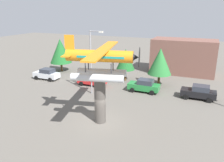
{
  "coord_description": "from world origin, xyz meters",
  "views": [
    {
      "loc": [
        8.95,
        -18.15,
        10.71
      ],
      "look_at": [
        0.0,
        3.0,
        3.39
      ],
      "focal_mm": 35.99,
      "sensor_mm": 36.0,
      "label": 1
    }
  ],
  "objects_px": {
    "tree_east": "(126,59)",
    "floatplane_monument": "(101,61)",
    "car_far_green": "(144,86)",
    "tree_west": "(60,51)",
    "car_near_silver": "(47,74)",
    "car_mid_red": "(92,80)",
    "car_distant_black": "(199,92)",
    "tree_center_back": "(160,61)",
    "storefront_building": "(183,56)",
    "display_pedestal": "(100,101)",
    "streetlight_primary": "(92,58)"
  },
  "relations": [
    {
      "from": "car_distant_black",
      "to": "car_near_silver",
      "type": "bearing_deg",
      "value": 1.66
    },
    {
      "from": "car_near_silver",
      "to": "car_mid_red",
      "type": "xyz_separation_m",
      "value": [
        8.16,
        0.17,
        0.0
      ]
    },
    {
      "from": "car_mid_red",
      "to": "tree_east",
      "type": "xyz_separation_m",
      "value": [
        3.65,
        4.14,
        2.5
      ]
    },
    {
      "from": "car_mid_red",
      "to": "tree_center_back",
      "type": "distance_m",
      "value": 10.14
    },
    {
      "from": "car_near_silver",
      "to": "tree_center_back",
      "type": "relative_size",
      "value": 0.76
    },
    {
      "from": "car_distant_black",
      "to": "tree_center_back",
      "type": "height_order",
      "value": "tree_center_back"
    },
    {
      "from": "streetlight_primary",
      "to": "tree_east",
      "type": "height_order",
      "value": "streetlight_primary"
    },
    {
      "from": "streetlight_primary",
      "to": "car_near_silver",
      "type": "bearing_deg",
      "value": 163.74
    },
    {
      "from": "floatplane_monument",
      "to": "car_mid_red",
      "type": "height_order",
      "value": "floatplane_monument"
    },
    {
      "from": "car_mid_red",
      "to": "car_distant_black",
      "type": "relative_size",
      "value": 1.0
    },
    {
      "from": "car_distant_black",
      "to": "storefront_building",
      "type": "relative_size",
      "value": 0.4
    },
    {
      "from": "car_mid_red",
      "to": "tree_west",
      "type": "height_order",
      "value": "tree_west"
    },
    {
      "from": "car_near_silver",
      "to": "tree_east",
      "type": "height_order",
      "value": "tree_east"
    },
    {
      "from": "storefront_building",
      "to": "tree_east",
      "type": "xyz_separation_m",
      "value": [
        -7.73,
        -8.09,
        0.43
      ]
    },
    {
      "from": "car_mid_red",
      "to": "car_distant_black",
      "type": "distance_m",
      "value": 14.72
    },
    {
      "from": "car_distant_black",
      "to": "tree_center_back",
      "type": "relative_size",
      "value": 0.76
    },
    {
      "from": "floatplane_monument",
      "to": "tree_center_back",
      "type": "xyz_separation_m",
      "value": [
        2.91,
        13.43,
        -2.55
      ]
    },
    {
      "from": "car_mid_red",
      "to": "car_near_silver",
      "type": "bearing_deg",
      "value": 1.18
    },
    {
      "from": "tree_west",
      "to": "streetlight_primary",
      "type": "bearing_deg",
      "value": -37.06
    },
    {
      "from": "car_far_green",
      "to": "tree_west",
      "type": "xyz_separation_m",
      "value": [
        -16.67,
        4.64,
        2.83
      ]
    },
    {
      "from": "floatplane_monument",
      "to": "car_far_green",
      "type": "bearing_deg",
      "value": 67.82
    },
    {
      "from": "floatplane_monument",
      "to": "tree_center_back",
      "type": "height_order",
      "value": "floatplane_monument"
    },
    {
      "from": "display_pedestal",
      "to": "car_far_green",
      "type": "relative_size",
      "value": 1.08
    },
    {
      "from": "display_pedestal",
      "to": "car_near_silver",
      "type": "relative_size",
      "value": 1.08
    },
    {
      "from": "display_pedestal",
      "to": "streetlight_primary",
      "type": "distance_m",
      "value": 8.4
    },
    {
      "from": "car_far_green",
      "to": "car_distant_black",
      "type": "xyz_separation_m",
      "value": [
        6.96,
        0.18,
        0.0
      ]
    },
    {
      "from": "car_near_silver",
      "to": "storefront_building",
      "type": "distance_m",
      "value": 23.24
    },
    {
      "from": "car_mid_red",
      "to": "tree_west",
      "type": "bearing_deg",
      "value": -29.05
    },
    {
      "from": "tree_east",
      "to": "floatplane_monument",
      "type": "bearing_deg",
      "value": -79.89
    },
    {
      "from": "tree_west",
      "to": "car_distant_black",
      "type": "bearing_deg",
      "value": -10.69
    },
    {
      "from": "car_mid_red",
      "to": "tree_center_back",
      "type": "relative_size",
      "value": 0.76
    },
    {
      "from": "car_near_silver",
      "to": "tree_east",
      "type": "relative_size",
      "value": 0.84
    },
    {
      "from": "floatplane_monument",
      "to": "car_distant_black",
      "type": "distance_m",
      "value": 14.38
    },
    {
      "from": "car_near_silver",
      "to": "tree_west",
      "type": "xyz_separation_m",
      "value": [
        -0.76,
        5.12,
        2.83
      ]
    },
    {
      "from": "car_near_silver",
      "to": "car_far_green",
      "type": "bearing_deg",
      "value": -178.26
    },
    {
      "from": "display_pedestal",
      "to": "streetlight_primary",
      "type": "bearing_deg",
      "value": 122.81
    },
    {
      "from": "car_near_silver",
      "to": "car_far_green",
      "type": "relative_size",
      "value": 1.0
    },
    {
      "from": "car_near_silver",
      "to": "tree_center_back",
      "type": "xyz_separation_m",
      "value": [
        17.2,
        3.86,
        2.76
      ]
    },
    {
      "from": "display_pedestal",
      "to": "car_mid_red",
      "type": "relative_size",
      "value": 1.08
    },
    {
      "from": "tree_east",
      "to": "tree_west",
      "type": "bearing_deg",
      "value": 176.29
    },
    {
      "from": "display_pedestal",
      "to": "tree_center_back",
      "type": "xyz_separation_m",
      "value": [
        3.04,
        13.46,
        1.38
      ]
    },
    {
      "from": "car_far_green",
      "to": "car_mid_red",
      "type": "bearing_deg",
      "value": 2.32
    },
    {
      "from": "display_pedestal",
      "to": "storefront_building",
      "type": "relative_size",
      "value": 0.43
    },
    {
      "from": "car_far_green",
      "to": "car_near_silver",
      "type": "bearing_deg",
      "value": 1.74
    },
    {
      "from": "tree_center_back",
      "to": "storefront_building",
      "type": "bearing_deg",
      "value": 74.68
    },
    {
      "from": "car_mid_red",
      "to": "car_far_green",
      "type": "relative_size",
      "value": 1.0
    },
    {
      "from": "car_far_green",
      "to": "tree_center_back",
      "type": "relative_size",
      "value": 0.76
    },
    {
      "from": "display_pedestal",
      "to": "car_near_silver",
      "type": "xyz_separation_m",
      "value": [
        -14.16,
        9.6,
        -1.38
      ]
    },
    {
      "from": "car_distant_black",
      "to": "storefront_building",
      "type": "bearing_deg",
      "value": -74.13
    },
    {
      "from": "car_distant_black",
      "to": "car_mid_red",
      "type": "bearing_deg",
      "value": 1.92
    }
  ]
}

